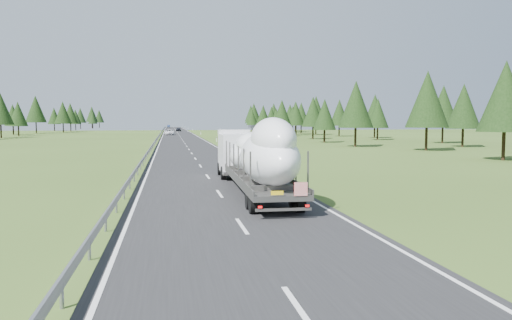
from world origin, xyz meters
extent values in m
plane|color=#354F1A|center=(0.00, 0.00, 0.00)|extent=(400.00, 400.00, 0.00)
cube|color=black|center=(0.00, 100.00, 0.01)|extent=(10.00, 400.00, 0.02)
cube|color=slate|center=(-5.30, 100.00, 0.60)|extent=(0.08, 400.00, 0.32)
cylinder|color=slate|center=(-5.30, 0.00, 0.30)|extent=(0.10, 0.10, 0.60)
cube|color=silver|center=(6.50, 30.00, 0.50)|extent=(0.12, 0.07, 1.00)
cube|color=black|center=(6.50, 30.00, 0.82)|extent=(0.13, 0.08, 0.12)
cube|color=silver|center=(6.50, 80.00, 0.50)|extent=(0.12, 0.07, 1.00)
cube|color=black|center=(6.50, 80.00, 0.82)|extent=(0.13, 0.08, 0.12)
cube|color=silver|center=(6.50, 130.00, 0.50)|extent=(0.12, 0.07, 1.00)
cube|color=black|center=(6.50, 130.00, 0.82)|extent=(0.13, 0.08, 0.12)
cube|color=silver|center=(6.50, 180.00, 0.50)|extent=(0.12, 0.07, 1.00)
cube|color=black|center=(6.50, 180.00, 0.82)|extent=(0.13, 0.08, 0.12)
cube|color=silver|center=(6.50, 230.00, 0.50)|extent=(0.12, 0.07, 1.00)
cube|color=black|center=(6.50, 230.00, 0.82)|extent=(0.13, 0.08, 0.12)
cube|color=silver|center=(6.50, 280.00, 0.50)|extent=(0.12, 0.07, 1.00)
cube|color=black|center=(6.50, 280.00, 0.82)|extent=(0.13, 0.08, 0.12)
cube|color=silver|center=(6.50, 330.00, 0.50)|extent=(0.12, 0.07, 1.00)
cube|color=black|center=(6.50, 330.00, 0.82)|extent=(0.13, 0.08, 0.12)
cylinder|color=slate|center=(7.20, 80.00, 1.00)|extent=(0.08, 0.08, 2.00)
cube|color=silver|center=(7.20, 80.00, 2.00)|extent=(0.05, 0.90, 1.20)
cylinder|color=black|center=(43.81, 53.81, 1.73)|extent=(0.36, 0.36, 3.46)
cone|color=black|center=(43.81, 53.81, 6.54)|extent=(5.39, 5.39, 7.21)
cylinder|color=black|center=(47.94, 66.88, 1.85)|extent=(0.36, 0.36, 3.71)
cone|color=black|center=(47.94, 66.88, 7.01)|extent=(5.77, 5.77, 7.73)
cylinder|color=black|center=(42.32, 83.77, 1.54)|extent=(0.36, 0.36, 3.09)
cone|color=black|center=(42.32, 83.77, 5.83)|extent=(4.80, 4.80, 6.43)
cylinder|color=black|center=(46.70, 95.57, 1.81)|extent=(0.36, 0.36, 3.63)
cone|color=black|center=(46.70, 95.57, 6.85)|extent=(5.64, 5.64, 7.56)
cylinder|color=black|center=(42.15, 108.40, 1.69)|extent=(0.36, 0.36, 3.37)
cone|color=black|center=(42.15, 108.40, 6.37)|extent=(5.24, 5.24, 7.02)
cylinder|color=black|center=(40.35, 124.03, 1.97)|extent=(0.36, 0.36, 3.94)
cone|color=black|center=(40.35, 124.03, 7.44)|extent=(6.13, 6.13, 8.20)
cylinder|color=black|center=(39.61, 138.07, 1.72)|extent=(0.36, 0.36, 3.45)
cone|color=black|center=(39.61, 138.07, 6.51)|extent=(5.36, 5.36, 7.18)
cylinder|color=black|center=(40.74, 153.90, 1.61)|extent=(0.36, 0.36, 3.21)
cone|color=black|center=(40.74, 153.90, 6.06)|extent=(4.99, 4.99, 6.69)
cylinder|color=black|center=(44.32, 163.91, 1.95)|extent=(0.36, 0.36, 3.90)
cone|color=black|center=(44.32, 163.91, 7.36)|extent=(6.06, 6.06, 8.12)
cylinder|color=black|center=(46.15, 180.02, 1.86)|extent=(0.36, 0.36, 3.72)
cone|color=black|center=(46.15, 180.02, 7.03)|extent=(5.79, 5.79, 7.76)
cylinder|color=black|center=(41.23, 193.90, 1.75)|extent=(0.36, 0.36, 3.50)
cone|color=black|center=(41.23, 193.90, 6.60)|extent=(5.44, 5.44, 7.28)
cylinder|color=black|center=(45.37, 208.66, 2.09)|extent=(0.36, 0.36, 4.19)
cone|color=black|center=(45.37, 208.66, 7.91)|extent=(6.51, 6.51, 8.73)
cylinder|color=black|center=(47.50, 222.05, 1.61)|extent=(0.36, 0.36, 3.22)
cone|color=black|center=(47.50, 222.05, 6.09)|extent=(5.01, 5.01, 6.71)
cylinder|color=black|center=(41.96, 237.62, 1.82)|extent=(0.36, 0.36, 3.65)
cone|color=black|center=(41.96, 237.62, 6.89)|extent=(5.67, 5.67, 7.59)
cylinder|color=black|center=(41.26, 249.61, 2.13)|extent=(0.36, 0.36, 4.27)
cone|color=black|center=(41.26, 249.61, 8.06)|extent=(6.64, 6.64, 8.89)
cylinder|color=black|center=(42.25, 261.97, 1.51)|extent=(0.36, 0.36, 3.02)
cone|color=black|center=(42.25, 261.97, 5.70)|extent=(4.70, 4.70, 6.29)
cylinder|color=black|center=(48.15, 278.38, 2.06)|extent=(0.36, 0.36, 4.12)
cone|color=black|center=(48.15, 278.38, 7.78)|extent=(6.41, 6.41, 8.58)
cylinder|color=black|center=(32.32, 28.15, 1.81)|extent=(0.36, 0.36, 3.62)
cone|color=black|center=(32.32, 28.15, 6.84)|extent=(5.63, 5.63, 7.54)
cylinder|color=black|center=(33.06, 45.73, 1.92)|extent=(0.36, 0.36, 3.84)
cone|color=black|center=(33.06, 45.73, 7.26)|extent=(5.98, 5.98, 8.00)
cylinder|color=black|center=(26.98, 57.36, 1.82)|extent=(0.36, 0.36, 3.64)
cone|color=black|center=(26.98, 57.36, 6.87)|extent=(5.66, 5.66, 7.58)
cylinder|color=black|center=(26.76, 73.06, 1.44)|extent=(0.36, 0.36, 2.87)
cone|color=black|center=(26.76, 73.06, 5.43)|extent=(4.47, 4.47, 5.99)
cylinder|color=black|center=(29.73, 91.00, 1.65)|extent=(0.36, 0.36, 3.31)
cone|color=black|center=(29.73, 91.00, 6.25)|extent=(5.15, 5.15, 6.89)
cylinder|color=black|center=(26.77, 110.08, 1.67)|extent=(0.36, 0.36, 3.33)
cone|color=black|center=(26.77, 110.08, 6.29)|extent=(5.18, 5.18, 6.94)
cylinder|color=black|center=(33.66, 121.76, 1.64)|extent=(0.36, 0.36, 3.28)
cone|color=black|center=(33.66, 121.76, 6.19)|extent=(5.10, 5.10, 6.82)
cylinder|color=black|center=(31.72, 139.83, 1.39)|extent=(0.36, 0.36, 2.78)
cone|color=black|center=(31.72, 139.83, 5.26)|extent=(4.33, 4.33, 5.80)
cylinder|color=black|center=(30.27, 155.18, 1.66)|extent=(0.36, 0.36, 3.32)
cone|color=black|center=(30.27, 155.18, 6.27)|extent=(5.17, 5.17, 6.92)
cylinder|color=black|center=(28.80, 170.53, 1.45)|extent=(0.36, 0.36, 2.90)
cone|color=black|center=(28.80, 170.53, 5.48)|extent=(4.51, 4.51, 6.04)
cylinder|color=black|center=(32.14, 186.14, 1.95)|extent=(0.36, 0.36, 3.90)
cone|color=black|center=(32.14, 186.14, 7.38)|extent=(6.07, 6.07, 8.13)
cylinder|color=black|center=(-42.45, 108.40, 1.91)|extent=(0.36, 0.36, 3.82)
cone|color=black|center=(-42.45, 108.40, 7.21)|extent=(5.94, 5.94, 7.95)
cylinder|color=black|center=(-42.87, 124.03, 1.59)|extent=(0.36, 0.36, 3.18)
cone|color=black|center=(-42.87, 124.03, 6.01)|extent=(4.95, 4.95, 6.63)
cylinder|color=black|center=(-48.24, 138.07, 1.54)|extent=(0.36, 0.36, 3.09)
cone|color=black|center=(-48.24, 138.07, 5.83)|extent=(4.80, 4.80, 6.43)
cylinder|color=black|center=(-45.73, 153.90, 2.11)|extent=(0.36, 0.36, 4.23)
cone|color=black|center=(-45.73, 153.90, 7.98)|extent=(6.57, 6.57, 8.80)
cylinder|color=black|center=(-39.28, 163.91, 1.86)|extent=(0.36, 0.36, 3.72)
cone|color=black|center=(-39.28, 163.91, 7.02)|extent=(5.78, 5.78, 7.75)
cylinder|color=black|center=(-39.77, 180.02, 1.86)|extent=(0.36, 0.36, 3.71)
cone|color=black|center=(-39.77, 180.02, 7.01)|extent=(5.77, 5.77, 7.73)
cylinder|color=black|center=(-48.63, 193.90, 1.62)|extent=(0.36, 0.36, 3.24)
cone|color=black|center=(-48.63, 193.90, 6.12)|extent=(5.04, 5.04, 6.75)
cylinder|color=black|center=(-43.00, 208.66, 1.56)|extent=(0.36, 0.36, 3.11)
cone|color=black|center=(-43.00, 208.66, 5.88)|extent=(4.84, 4.84, 6.48)
cylinder|color=black|center=(-47.45, 222.05, 1.59)|extent=(0.36, 0.36, 3.18)
cone|color=black|center=(-47.45, 222.05, 6.00)|extent=(4.94, 4.94, 6.61)
cylinder|color=black|center=(-45.79, 237.62, 1.79)|extent=(0.36, 0.36, 3.58)
cone|color=black|center=(-45.79, 237.62, 6.76)|extent=(5.57, 5.57, 7.46)
cylinder|color=black|center=(-41.70, 249.61, 1.47)|extent=(0.36, 0.36, 2.94)
cone|color=black|center=(-41.70, 249.61, 5.55)|extent=(4.57, 4.57, 6.12)
cylinder|color=black|center=(-43.87, 261.97, 2.01)|extent=(0.36, 0.36, 4.03)
cone|color=black|center=(-43.87, 261.97, 7.60)|extent=(6.26, 6.26, 8.39)
cylinder|color=black|center=(-42.21, 278.38, 1.76)|extent=(0.36, 0.36, 3.52)
cone|color=black|center=(-42.21, 278.38, 6.65)|extent=(5.48, 5.48, 7.33)
cube|color=silver|center=(2.13, 17.24, 1.87)|extent=(2.58, 4.98, 2.75)
cube|color=black|center=(2.13, 19.74, 2.36)|extent=(2.26, 0.13, 1.38)
cube|color=silver|center=(2.13, 19.40, 3.39)|extent=(2.49, 1.24, 0.30)
cube|color=#585753|center=(2.13, 16.25, 0.54)|extent=(2.53, 3.01, 0.25)
cylinder|color=black|center=(1.00, 19.01, 0.49)|extent=(0.37, 0.99, 0.98)
cylinder|color=black|center=(3.26, 19.01, 0.49)|extent=(0.37, 0.99, 0.98)
cylinder|color=black|center=(1.00, 15.86, 0.49)|extent=(0.37, 0.99, 0.98)
cylinder|color=black|center=(3.26, 15.86, 0.49)|extent=(0.37, 0.99, 0.98)
cube|color=#585753|center=(2.13, 7.89, 0.90)|extent=(2.98, 13.83, 0.26)
cube|color=#585753|center=(0.82, 7.89, 1.15)|extent=(0.39, 13.77, 0.24)
cube|color=#585753|center=(3.44, 7.89, 1.15)|extent=(0.39, 13.77, 0.24)
cube|color=#585753|center=(0.82, 1.99, 1.97)|extent=(0.07, 0.07, 1.87)
cube|color=#585753|center=(3.44, 1.99, 1.97)|extent=(0.07, 0.07, 1.87)
cube|color=#585753|center=(0.82, 4.35, 1.97)|extent=(0.07, 0.07, 1.87)
cube|color=#585753|center=(3.44, 4.35, 1.97)|extent=(0.07, 0.07, 1.87)
cube|color=#585753|center=(0.82, 6.71, 1.97)|extent=(0.07, 0.07, 1.87)
cube|color=#585753|center=(3.44, 6.71, 1.97)|extent=(0.07, 0.07, 1.87)
cube|color=#585753|center=(0.82, 9.07, 1.97)|extent=(0.07, 0.07, 1.87)
cube|color=#585753|center=(3.44, 9.07, 1.97)|extent=(0.07, 0.07, 1.87)
cube|color=#585753|center=(0.82, 11.43, 1.97)|extent=(0.07, 0.07, 1.87)
cube|color=#585753|center=(3.44, 11.43, 1.97)|extent=(0.07, 0.07, 1.87)
cube|color=#585753|center=(0.82, 13.79, 1.97)|extent=(0.07, 0.07, 1.87)
cube|color=#585753|center=(3.44, 13.79, 1.97)|extent=(0.07, 0.07, 1.87)
cylinder|color=black|center=(1.05, 2.58, 0.49)|extent=(0.42, 0.99, 0.98)
cylinder|color=black|center=(3.21, 2.58, 0.49)|extent=(0.42, 0.99, 0.98)
cylinder|color=black|center=(1.05, 3.76, 0.49)|extent=(0.42, 0.99, 0.98)
cylinder|color=black|center=(3.21, 3.76, 0.49)|extent=(0.42, 0.99, 0.98)
cube|color=#585753|center=(2.13, 1.05, 0.44)|extent=(2.46, 0.18, 0.12)
cube|color=red|center=(2.87, 0.99, 1.33)|extent=(0.59, 0.05, 0.59)
cube|color=yellow|center=(1.84, 0.99, 1.18)|extent=(0.54, 0.05, 0.18)
cube|color=red|center=(1.10, 0.99, 0.59)|extent=(0.18, 0.06, 0.10)
cube|color=red|center=(3.16, 0.99, 0.59)|extent=(0.18, 0.06, 0.10)
ellipsoid|color=white|center=(2.13, 4.74, 2.39)|extent=(2.85, 7.83, 2.71)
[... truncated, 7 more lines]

